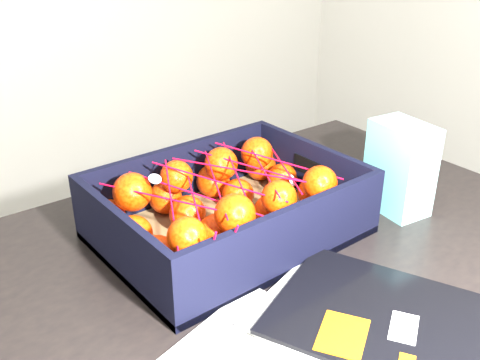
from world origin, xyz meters
TOP-DOWN VIEW (x-y plane):
  - table at (-0.15, 0.09)m, footprint 1.22×0.84m
  - magazine_stack at (-0.12, -0.09)m, footprint 0.44×0.34m
  - produce_crate at (-0.08, 0.21)m, footprint 0.39×0.29m
  - clementine_heap at (-0.09, 0.21)m, footprint 0.37×0.27m
  - mesh_net at (-0.09, 0.20)m, footprint 0.33×0.26m
  - retail_carton at (0.20, 0.09)m, footprint 0.09×0.11m

SIDE VIEW (x-z plane):
  - table at x=-0.15m, z-range 0.28..1.03m
  - magazine_stack at x=-0.12m, z-range 0.75..0.77m
  - produce_crate at x=-0.08m, z-range 0.73..0.84m
  - clementine_heap at x=-0.09m, z-range 0.75..0.86m
  - retail_carton at x=0.20m, z-range 0.75..0.91m
  - mesh_net at x=-0.09m, z-range 0.81..0.89m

